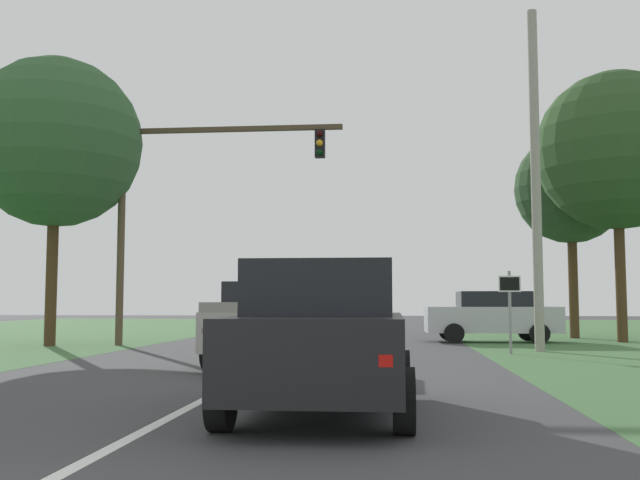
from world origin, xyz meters
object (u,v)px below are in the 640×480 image
(crossing_suv_far, at_px, (493,315))
(traffic_light, at_px, (179,191))
(extra_tree_1, at_px, (56,143))
(oak_tree_right, at_px, (616,151))
(extra_tree_2, at_px, (571,189))
(keep_moving_sign, at_px, (510,301))
(utility_pole_right, at_px, (536,178))
(red_suv_near, at_px, (324,334))
(pickup_truck_lead, at_px, (272,322))

(crossing_suv_far, bearing_deg, traffic_light, -163.34)
(extra_tree_1, bearing_deg, oak_tree_right, 11.85)
(crossing_suv_far, xyz_separation_m, extra_tree_1, (-14.46, -3.75, 5.66))
(traffic_light, height_order, extra_tree_2, extra_tree_2)
(keep_moving_sign, distance_m, oak_tree_right, 9.56)
(utility_pole_right, relative_size, extra_tree_2, 1.25)
(oak_tree_right, relative_size, extra_tree_2, 1.19)
(keep_moving_sign, xyz_separation_m, crossing_suv_far, (0.36, 6.09, -0.51))
(utility_pole_right, relative_size, extra_tree_1, 1.07)
(crossing_suv_far, bearing_deg, red_suv_near, -104.56)
(extra_tree_1, xyz_separation_m, extra_tree_2, (17.96, 6.78, -0.75))
(pickup_truck_lead, relative_size, oak_tree_right, 0.56)
(oak_tree_right, distance_m, utility_pole_right, 6.54)
(keep_moving_sign, height_order, crossing_suv_far, keep_moving_sign)
(pickup_truck_lead, bearing_deg, oak_tree_right, 43.62)
(keep_moving_sign, bearing_deg, oak_tree_right, 52.63)
(pickup_truck_lead, xyz_separation_m, oak_tree_right, (10.71, 10.20, 5.82))
(extra_tree_1, bearing_deg, extra_tree_2, 20.69)
(crossing_suv_far, xyz_separation_m, utility_pole_right, (0.65, -4.81, 4.08))
(crossing_suv_far, height_order, extra_tree_1, extra_tree_1)
(red_suv_near, xyz_separation_m, crossing_suv_far, (4.42, 17.03, -0.06))
(traffic_light, distance_m, keep_moving_sign, 11.15)
(traffic_light, relative_size, utility_pole_right, 0.76)
(traffic_light, xyz_separation_m, extra_tree_1, (-3.97, -0.61, 1.55))
(keep_moving_sign, xyz_separation_m, extra_tree_1, (-14.10, 2.34, 5.16))
(extra_tree_2, bearing_deg, red_suv_near, -111.55)
(extra_tree_2, bearing_deg, keep_moving_sign, -112.97)
(pickup_truck_lead, distance_m, extra_tree_1, 11.75)
(red_suv_near, height_order, traffic_light, traffic_light)
(oak_tree_right, height_order, extra_tree_1, oak_tree_right)
(red_suv_near, distance_m, keep_moving_sign, 11.68)
(red_suv_near, relative_size, utility_pole_right, 0.45)
(utility_pole_right, xyz_separation_m, extra_tree_2, (2.85, 7.85, 0.84))
(traffic_light, distance_m, extra_tree_1, 4.31)
(keep_moving_sign, bearing_deg, extra_tree_2, 67.03)
(extra_tree_1, relative_size, extra_tree_2, 1.17)
(pickup_truck_lead, height_order, extra_tree_2, extra_tree_2)
(pickup_truck_lead, height_order, traffic_light, traffic_light)
(oak_tree_right, xyz_separation_m, extra_tree_1, (-18.91, -3.97, -0.17))
(keep_moving_sign, distance_m, extra_tree_2, 10.84)
(keep_moving_sign, bearing_deg, extra_tree_1, 170.58)
(traffic_light, height_order, keep_moving_sign, traffic_light)
(traffic_light, distance_m, utility_pole_right, 11.26)
(red_suv_near, distance_m, utility_pole_right, 13.83)
(pickup_truck_lead, distance_m, traffic_light, 9.03)
(oak_tree_right, bearing_deg, extra_tree_2, 108.62)
(oak_tree_right, height_order, utility_pole_right, utility_pole_right)
(extra_tree_2, bearing_deg, extra_tree_1, -159.31)
(oak_tree_right, bearing_deg, traffic_light, -167.33)
(pickup_truck_lead, bearing_deg, utility_pole_right, 36.84)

